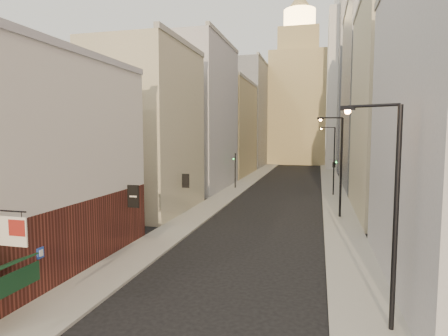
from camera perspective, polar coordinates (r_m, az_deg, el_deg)
sidewalk_left at (r=64.45m, az=4.32°, el=-1.55°), size 3.00×140.00×0.15m
sidewalk_right at (r=63.55m, az=15.95°, el=-1.84°), size 3.00×140.00×0.15m
near_building_left at (r=23.06m, az=-27.85°, el=0.46°), size 8.30×23.04×12.30m
left_bldg_beige at (r=37.82m, az=-11.62°, el=5.60°), size 8.00×12.00×16.00m
left_bldg_grey at (r=52.74m, az=-4.02°, el=7.74°), size 8.00×16.00×20.00m
left_bldg_tan at (r=70.02m, az=0.62°, el=5.91°), size 8.00×18.00×17.00m
left_bldg_wingrid at (r=89.68m, az=3.65°, el=8.00°), size 8.00×20.00×24.00m
right_bldg_beige at (r=38.87m, az=25.66°, el=8.13°), size 8.00×16.00×20.00m
right_bldg_wingrid at (r=58.79m, az=21.87°, el=10.06°), size 8.00×20.00×26.00m
highrise at (r=88.95m, az=23.67°, el=16.47°), size 21.00×23.00×51.20m
clock_tower at (r=100.70m, az=11.23°, el=10.82°), size 14.00×14.00×44.90m
white_tower at (r=86.93m, az=18.17°, el=12.21°), size 8.00×8.00×41.50m
streetlamp_near at (r=15.59m, az=23.96°, el=-5.02°), size 2.18×1.06×8.83m
streetlamp_mid at (r=35.22m, az=17.08°, el=1.01°), size 2.30×1.00×9.17m
streetlamp_far at (r=54.55m, az=16.22°, el=2.13°), size 2.22×0.71×8.62m
traffic_light_left at (r=52.21m, az=1.72°, el=0.59°), size 0.53×0.40×5.00m
traffic_light_right at (r=47.96m, az=16.41°, el=0.43°), size 0.78×0.78×5.00m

